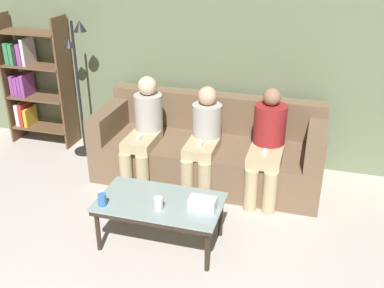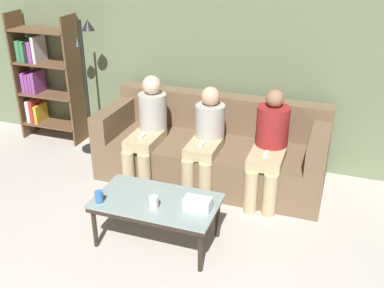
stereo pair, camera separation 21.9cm
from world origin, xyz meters
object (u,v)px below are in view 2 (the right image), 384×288
coffee_table (156,204)px  bookshelf (42,78)px  couch (212,150)px  standing_lamp (87,73)px  seated_person_left_end (148,127)px  cup_near_right (154,202)px  seated_person_mid_right (269,144)px  cup_near_left (99,197)px  seated_person_mid_left (206,137)px  tissue_box (198,204)px

coffee_table → bookshelf: size_ratio=0.65×
couch → standing_lamp: size_ratio=1.50×
couch → seated_person_left_end: bearing=-160.1°
cup_near_right → bookshelf: bearing=143.3°
seated_person_mid_right → couch: bearing=161.1°
bookshelf → standing_lamp: bearing=-10.7°
cup_near_right → cup_near_left: bearing=-170.9°
seated_person_mid_left → seated_person_mid_right: bearing=0.8°
seated_person_left_end → seated_person_mid_left: seated_person_left_end is taller
bookshelf → seated_person_mid_left: bearing=-12.8°
cup_near_right → bookshelf: (-2.25, 1.67, 0.33)m
couch → cup_near_left: size_ratio=23.62×
bookshelf → standing_lamp: 0.78m
cup_near_right → couch: bearing=86.9°
tissue_box → seated_person_left_end: bearing=130.9°
bookshelf → seated_person_mid_right: size_ratio=1.44×
standing_lamp → bookshelf: bearing=169.3°
tissue_box → standing_lamp: size_ratio=0.14×
coffee_table → seated_person_left_end: seated_person_left_end is taller
couch → tissue_box: (0.27, -1.27, 0.16)m
cup_near_right → standing_lamp: (-1.50, 1.53, 0.50)m
seated_person_left_end → coffee_table: bearing=-62.6°
bookshelf → seated_person_mid_left: (2.32, -0.53, -0.24)m
seated_person_left_end → seated_person_mid_right: 1.28m
coffee_table → seated_person_mid_right: 1.30m
tissue_box → seated_person_left_end: 1.38m
cup_near_right → standing_lamp: size_ratio=0.07×
standing_lamp → seated_person_mid_right: 2.28m
tissue_box → bookshelf: (-2.59, 1.57, 0.33)m
bookshelf → cup_near_right: bearing=-36.7°
cup_near_right → coffee_table: bearing=104.2°
cup_near_left → tissue_box: bearing=12.2°
cup_near_right → seated_person_mid_right: seated_person_mid_right is taller
seated_person_left_end → cup_near_left: bearing=-85.1°
bookshelf → standing_lamp: (0.75, -0.14, 0.17)m
cup_near_left → seated_person_left_end: bearing=94.9°
couch → bookshelf: 2.39m
cup_near_right → seated_person_mid_left: bearing=86.3°
cup_near_left → bookshelf: bookshelf is taller
couch → coffee_table: bearing=-94.7°
cup_near_right → bookshelf: size_ratio=0.07×
standing_lamp → seated_person_mid_left: standing_lamp is taller
couch → seated_person_mid_right: size_ratio=2.16×
cup_near_left → tissue_box: size_ratio=0.46×
couch → cup_near_right: bearing=-93.1°
cup_near_left → seated_person_mid_left: (0.53, 1.22, 0.10)m
coffee_table → bookshelf: bookshelf is taller
bookshelf → seated_person_mid_left: bookshelf is taller
couch → cup_near_left: 1.55m
seated_person_mid_left → seated_person_left_end: bearing=-179.7°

